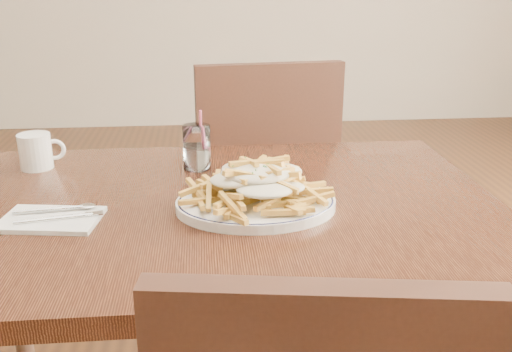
{
  "coord_description": "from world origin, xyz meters",
  "views": [
    {
      "loc": [
        -0.01,
        -1.09,
        1.2
      ],
      "look_at": [
        0.09,
        -0.04,
        0.82
      ],
      "focal_mm": 40.0,
      "sensor_mm": 36.0,
      "label": 1
    }
  ],
  "objects": [
    {
      "name": "water_glass",
      "position": [
        -0.03,
        0.22,
        0.8
      ],
      "size": [
        0.07,
        0.07,
        0.15
      ],
      "color": "white",
      "rests_on": "table"
    },
    {
      "name": "loaded_fries",
      "position": [
        0.09,
        -0.04,
        0.81
      ],
      "size": [
        0.27,
        0.21,
        0.08
      ],
      "color": "gold",
      "rests_on": "fries_plate"
    },
    {
      "name": "napkin",
      "position": [
        -0.31,
        -0.07,
        0.75
      ],
      "size": [
        0.2,
        0.14,
        0.01
      ],
      "primitive_type": "cube",
      "rotation": [
        0.0,
        0.0,
        -0.15
      ],
      "color": "silver",
      "rests_on": "table"
    },
    {
      "name": "chair_far",
      "position": [
        0.17,
        0.65,
        0.54
      ],
      "size": [
        0.48,
        0.48,
        0.95
      ],
      "color": "black",
      "rests_on": "ground"
    },
    {
      "name": "cutlery",
      "position": [
        -0.31,
        -0.06,
        0.76
      ],
      "size": [
        0.18,
        0.09,
        0.01
      ],
      "color": "silver",
      "rests_on": "napkin"
    },
    {
      "name": "fries_plate",
      "position": [
        0.09,
        -0.04,
        0.76
      ],
      "size": [
        0.35,
        0.32,
        0.02
      ],
      "color": "white",
      "rests_on": "table"
    },
    {
      "name": "table",
      "position": [
        0.0,
        0.0,
        0.67
      ],
      "size": [
        1.2,
        0.8,
        0.75
      ],
      "color": "black",
      "rests_on": "ground"
    },
    {
      "name": "coffee_mug",
      "position": [
        -0.41,
        0.26,
        0.79
      ],
      "size": [
        0.11,
        0.08,
        0.09
      ],
      "color": "white",
      "rests_on": "table"
    }
  ]
}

